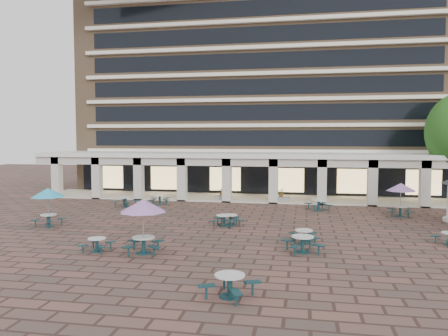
% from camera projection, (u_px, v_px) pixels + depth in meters
% --- Properties ---
extents(ground, '(120.00, 120.00, 0.00)m').
position_uv_depth(ground, '(226.00, 232.00, 27.23)').
color(ground, brown).
rests_on(ground, ground).
extents(apartment_building, '(40.00, 15.50, 25.20)m').
position_uv_depth(apartment_building, '(264.00, 80.00, 51.34)').
color(apartment_building, '#8C6D4F').
rests_on(apartment_building, ground).
extents(retail_arcade, '(42.00, 6.60, 4.40)m').
position_uv_depth(retail_arcade, '(253.00, 168.00, 41.54)').
color(retail_arcade, white).
rests_on(retail_arcade, ground).
extents(picnic_table_0, '(1.60, 1.60, 0.69)m').
position_uv_depth(picnic_table_0, '(97.00, 243.00, 22.49)').
color(picnic_table_0, '#143A3D').
rests_on(picnic_table_0, ground).
extents(picnic_table_1, '(2.30, 2.30, 0.85)m').
position_uv_depth(picnic_table_1, '(230.00, 284.00, 16.02)').
color(picnic_table_1, '#143A3D').
rests_on(picnic_table_1, ground).
extents(picnic_table_2, '(2.28, 2.28, 0.85)m').
position_uv_depth(picnic_table_2, '(303.00, 243.00, 22.25)').
color(picnic_table_2, '#143A3D').
rests_on(picnic_table_2, ground).
extents(picnic_table_4, '(2.18, 2.18, 2.52)m').
position_uv_depth(picnic_table_4, '(48.00, 194.00, 28.78)').
color(picnic_table_4, '#143A3D').
rests_on(picnic_table_4, ground).
extents(picnic_table_5, '(1.76, 1.76, 0.76)m').
position_uv_depth(picnic_table_5, '(224.00, 219.00, 28.81)').
color(picnic_table_5, '#143A3D').
rests_on(picnic_table_5, ground).
extents(picnic_table_6, '(2.38, 2.38, 2.74)m').
position_uv_depth(picnic_table_6, '(143.00, 208.00, 21.93)').
color(picnic_table_6, '#143A3D').
rests_on(picnic_table_6, ground).
extents(picnic_table_8, '(2.11, 2.11, 0.83)m').
position_uv_depth(picnic_table_8, '(126.00, 201.00, 36.99)').
color(picnic_table_8, '#143A3D').
rests_on(picnic_table_8, ground).
extents(picnic_table_9, '(1.90, 1.90, 0.71)m').
position_uv_depth(picnic_table_9, '(230.00, 219.00, 29.20)').
color(picnic_table_9, '#143A3D').
rests_on(picnic_table_9, ground).
extents(picnic_table_10, '(1.77, 1.77, 0.74)m').
position_uv_depth(picnic_table_10, '(304.00, 235.00, 24.27)').
color(picnic_table_10, '#143A3D').
rests_on(picnic_table_10, ground).
extents(picnic_table_11, '(2.14, 2.14, 2.48)m').
position_uv_depth(picnic_table_11, '(401.00, 188.00, 32.29)').
color(picnic_table_11, '#143A3D').
rests_on(picnic_table_11, ground).
extents(picnic_table_12, '(2.08, 2.08, 0.81)m').
position_uv_depth(picnic_table_12, '(160.00, 199.00, 38.39)').
color(picnic_table_12, '#143A3D').
rests_on(picnic_table_12, ground).
extents(picnic_table_13, '(2.29, 2.29, 0.85)m').
position_uv_depth(picnic_table_13, '(319.00, 204.00, 35.13)').
color(picnic_table_13, '#143A3D').
rests_on(picnic_table_13, ground).
extents(planter_left, '(1.50, 0.88, 1.32)m').
position_uv_depth(planter_left, '(223.00, 195.00, 40.31)').
color(planter_left, gray).
rests_on(planter_left, ground).
extents(planter_right, '(1.50, 0.79, 1.34)m').
position_uv_depth(planter_right, '(281.00, 196.00, 39.34)').
color(planter_right, gray).
rests_on(planter_right, ground).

